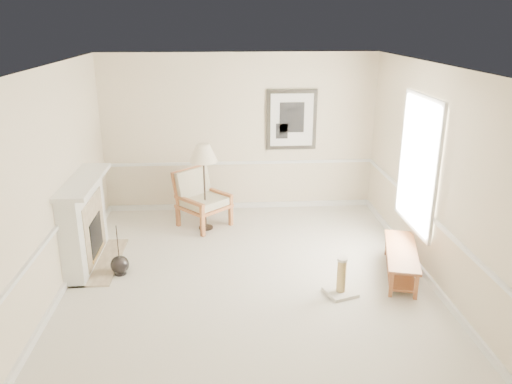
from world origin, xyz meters
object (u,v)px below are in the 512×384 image
(armchair, at_px, (200,196))
(scratching_post, at_px, (341,283))
(floor_vase, at_px, (120,265))
(floor_lamp, at_px, (203,155))
(bench, at_px, (401,258))

(armchair, bearing_deg, scratching_post, -95.46)
(armchair, bearing_deg, floor_vase, -164.06)
(floor_vase, distance_m, armchair, 2.11)
(floor_lamp, xyz_separation_m, scratching_post, (1.84, -2.32, -1.14))
(floor_vase, bearing_deg, floor_lamp, 53.22)
(floor_lamp, bearing_deg, armchair, 115.98)
(armchair, height_order, scratching_post, armchair)
(floor_lamp, distance_m, scratching_post, 3.17)
(armchair, height_order, bench, armchair)
(floor_lamp, bearing_deg, floor_vase, -126.78)
(floor_vase, distance_m, scratching_post, 3.10)
(scratching_post, bearing_deg, floor_vase, 166.05)
(floor_vase, bearing_deg, armchair, 58.89)
(bench, relative_size, scratching_post, 2.74)
(bench, xyz_separation_m, scratching_post, (-0.95, -0.45, -0.10))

